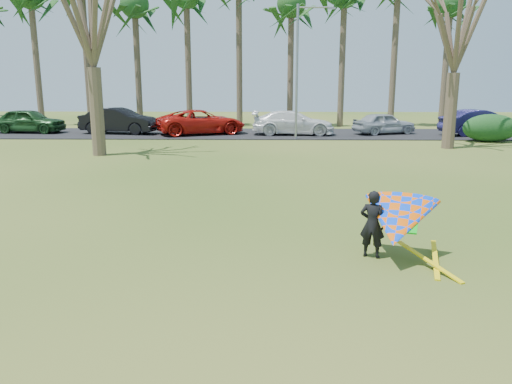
{
  "coord_description": "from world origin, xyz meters",
  "views": [
    {
      "loc": [
        0.27,
        -9.11,
        3.59
      ],
      "look_at": [
        0.0,
        2.0,
        1.1
      ],
      "focal_mm": 35.0,
      "sensor_mm": 36.0,
      "label": 1
    }
  ],
  "objects_px": {
    "bare_tree_left": "(90,7)",
    "kite_flyer": "(396,221)",
    "car_1": "(119,121)",
    "car_0": "(29,121)",
    "bare_tree_right": "(458,21)",
    "car_2": "(201,122)",
    "car_5": "(480,123)",
    "streetlight": "(300,66)",
    "car_4": "(384,123)",
    "car_3": "(293,123)"
  },
  "relations": [
    {
      "from": "bare_tree_left",
      "to": "kite_flyer",
      "type": "distance_m",
      "value": 19.06
    },
    {
      "from": "car_1",
      "to": "kite_flyer",
      "type": "bearing_deg",
      "value": -142.89
    },
    {
      "from": "car_0",
      "to": "car_1",
      "type": "height_order",
      "value": "car_1"
    },
    {
      "from": "bare_tree_right",
      "to": "car_2",
      "type": "height_order",
      "value": "bare_tree_right"
    },
    {
      "from": "car_2",
      "to": "car_5",
      "type": "xyz_separation_m",
      "value": [
        18.35,
        -0.3,
        0.02
      ]
    },
    {
      "from": "car_2",
      "to": "streetlight",
      "type": "bearing_deg",
      "value": -132.91
    },
    {
      "from": "car_2",
      "to": "kite_flyer",
      "type": "xyz_separation_m",
      "value": [
        7.04,
        -23.79,
        -0.04
      ]
    },
    {
      "from": "car_4",
      "to": "car_0",
      "type": "bearing_deg",
      "value": 69.79
    },
    {
      "from": "streetlight",
      "to": "car_4",
      "type": "distance_m",
      "value": 7.51
    },
    {
      "from": "kite_flyer",
      "to": "streetlight",
      "type": "bearing_deg",
      "value": 91.83
    },
    {
      "from": "streetlight",
      "to": "car_0",
      "type": "relative_size",
      "value": 1.66
    },
    {
      "from": "car_3",
      "to": "car_4",
      "type": "xyz_separation_m",
      "value": [
        6.14,
        0.58,
        -0.07
      ]
    },
    {
      "from": "car_4",
      "to": "car_5",
      "type": "relative_size",
      "value": 0.83
    },
    {
      "from": "car_1",
      "to": "car_5",
      "type": "relative_size",
      "value": 1.03
    },
    {
      "from": "streetlight",
      "to": "car_0",
      "type": "distance_m",
      "value": 18.95
    },
    {
      "from": "kite_flyer",
      "to": "car_1",
      "type": "bearing_deg",
      "value": 117.71
    },
    {
      "from": "car_3",
      "to": "car_2",
      "type": "bearing_deg",
      "value": 90.2
    },
    {
      "from": "bare_tree_right",
      "to": "car_5",
      "type": "relative_size",
      "value": 1.82
    },
    {
      "from": "car_4",
      "to": "kite_flyer",
      "type": "xyz_separation_m",
      "value": [
        -5.23,
        -24.25,
        0.06
      ]
    },
    {
      "from": "car_3",
      "to": "car_4",
      "type": "distance_m",
      "value": 6.17
    },
    {
      "from": "car_1",
      "to": "car_3",
      "type": "distance_m",
      "value": 11.75
    },
    {
      "from": "car_1",
      "to": "car_4",
      "type": "height_order",
      "value": "car_1"
    },
    {
      "from": "car_5",
      "to": "car_3",
      "type": "bearing_deg",
      "value": 80.82
    },
    {
      "from": "car_2",
      "to": "car_4",
      "type": "xyz_separation_m",
      "value": [
        12.27,
        0.46,
        -0.1
      ]
    },
    {
      "from": "car_0",
      "to": "car_2",
      "type": "distance_m",
      "value": 12.03
    },
    {
      "from": "bare_tree_right",
      "to": "car_4",
      "type": "distance_m",
      "value": 9.13
    },
    {
      "from": "car_0",
      "to": "car_2",
      "type": "height_order",
      "value": "car_0"
    },
    {
      "from": "bare_tree_left",
      "to": "car_4",
      "type": "distance_m",
      "value": 19.8
    },
    {
      "from": "bare_tree_right",
      "to": "car_5",
      "type": "xyz_separation_m",
      "value": [
        4.16,
        6.04,
        -5.67
      ]
    },
    {
      "from": "bare_tree_right",
      "to": "streetlight",
      "type": "height_order",
      "value": "bare_tree_right"
    },
    {
      "from": "bare_tree_right",
      "to": "car_3",
      "type": "height_order",
      "value": "bare_tree_right"
    },
    {
      "from": "car_2",
      "to": "car_5",
      "type": "height_order",
      "value": "car_5"
    },
    {
      "from": "bare_tree_left",
      "to": "streetlight",
      "type": "bearing_deg",
      "value": 34.57
    },
    {
      "from": "car_3",
      "to": "car_5",
      "type": "relative_size",
      "value": 1.07
    },
    {
      "from": "car_3",
      "to": "car_4",
      "type": "height_order",
      "value": "car_3"
    },
    {
      "from": "kite_flyer",
      "to": "car_2",
      "type": "bearing_deg",
      "value": 106.48
    },
    {
      "from": "kite_flyer",
      "to": "car_5",
      "type": "bearing_deg",
      "value": 64.28
    },
    {
      "from": "bare_tree_left",
      "to": "car_5",
      "type": "relative_size",
      "value": 1.91
    },
    {
      "from": "car_0",
      "to": "bare_tree_right",
      "type": "bearing_deg",
      "value": -99.56
    },
    {
      "from": "car_1",
      "to": "car_4",
      "type": "bearing_deg",
      "value": -80.06
    },
    {
      "from": "bare_tree_left",
      "to": "streetlight",
      "type": "distance_m",
      "value": 12.58
    },
    {
      "from": "streetlight",
      "to": "car_2",
      "type": "xyz_separation_m",
      "value": [
        -6.35,
        2.34,
        -3.59
      ]
    },
    {
      "from": "streetlight",
      "to": "car_0",
      "type": "xyz_separation_m",
      "value": [
        -18.36,
        3.06,
        -3.59
      ]
    },
    {
      "from": "car_1",
      "to": "car_2",
      "type": "distance_m",
      "value": 5.61
    },
    {
      "from": "bare_tree_left",
      "to": "car_4",
      "type": "bearing_deg",
      "value": 31.36
    },
    {
      "from": "bare_tree_right",
      "to": "kite_flyer",
      "type": "relative_size",
      "value": 3.86
    },
    {
      "from": "car_3",
      "to": "kite_flyer",
      "type": "relative_size",
      "value": 2.26
    },
    {
      "from": "car_4",
      "to": "car_5",
      "type": "xyz_separation_m",
      "value": [
        6.08,
        -0.76,
        0.12
      ]
    },
    {
      "from": "car_0",
      "to": "car_1",
      "type": "distance_m",
      "value": 6.41
    },
    {
      "from": "car_4",
      "to": "kite_flyer",
      "type": "height_order",
      "value": "kite_flyer"
    }
  ]
}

